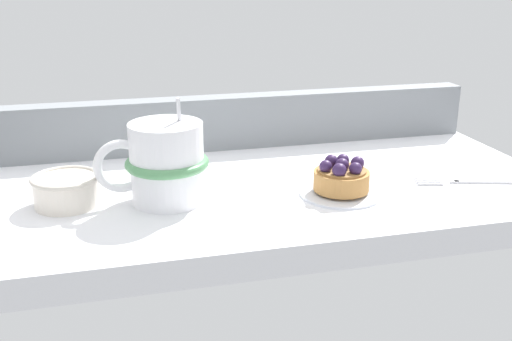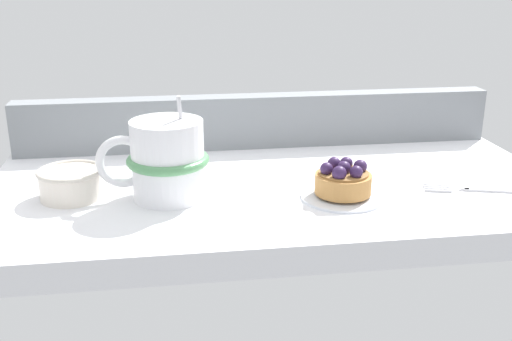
{
  "view_description": "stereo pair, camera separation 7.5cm",
  "coord_description": "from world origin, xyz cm",
  "px_view_note": "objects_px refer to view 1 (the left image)",
  "views": [
    {
      "loc": [
        -21.2,
        -74.28,
        28.36
      ],
      "look_at": [
        -3.53,
        -5.08,
        3.66
      ],
      "focal_mm": 42.13,
      "sensor_mm": 36.0,
      "label": 1
    },
    {
      "loc": [
        -13.8,
        -75.76,
        28.36
      ],
      "look_at": [
        -3.53,
        -5.08,
        3.66
      ],
      "focal_mm": 42.13,
      "sensor_mm": 36.0,
      "label": 2
    }
  ],
  "objects_px": {
    "dessert_plate": "(341,192)",
    "sugar_bowl": "(66,189)",
    "raspberry_tart": "(342,177)",
    "coffee_mug": "(165,163)",
    "dessert_fork": "(471,181)"
  },
  "relations": [
    {
      "from": "dessert_plate",
      "to": "dessert_fork",
      "type": "xyz_separation_m",
      "value": [
        0.19,
        -0.0,
        -0.0
      ]
    },
    {
      "from": "dessert_plate",
      "to": "dessert_fork",
      "type": "distance_m",
      "value": 0.19
    },
    {
      "from": "dessert_plate",
      "to": "sugar_bowl",
      "type": "relative_size",
      "value": 1.28
    },
    {
      "from": "raspberry_tart",
      "to": "dessert_fork",
      "type": "bearing_deg",
      "value": -1.29
    },
    {
      "from": "dessert_fork",
      "to": "sugar_bowl",
      "type": "height_order",
      "value": "sugar_bowl"
    },
    {
      "from": "dessert_fork",
      "to": "coffee_mug",
      "type": "bearing_deg",
      "value": 174.8
    },
    {
      "from": "dessert_fork",
      "to": "sugar_bowl",
      "type": "xyz_separation_m",
      "value": [
        -0.53,
        0.06,
        0.02
      ]
    },
    {
      "from": "dessert_fork",
      "to": "sugar_bowl",
      "type": "bearing_deg",
      "value": 174.03
    },
    {
      "from": "raspberry_tart",
      "to": "coffee_mug",
      "type": "height_order",
      "value": "coffee_mug"
    },
    {
      "from": "coffee_mug",
      "to": "dessert_fork",
      "type": "relative_size",
      "value": 0.92
    },
    {
      "from": "dessert_fork",
      "to": "dessert_plate",
      "type": "bearing_deg",
      "value": 178.72
    },
    {
      "from": "raspberry_tart",
      "to": "sugar_bowl",
      "type": "distance_m",
      "value": 0.35
    },
    {
      "from": "dessert_fork",
      "to": "sugar_bowl",
      "type": "distance_m",
      "value": 0.53
    },
    {
      "from": "raspberry_tart",
      "to": "sugar_bowl",
      "type": "bearing_deg",
      "value": 171.49
    },
    {
      "from": "sugar_bowl",
      "to": "raspberry_tart",
      "type": "bearing_deg",
      "value": -8.51
    }
  ]
}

